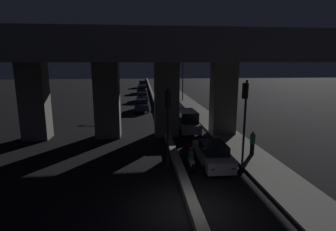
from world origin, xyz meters
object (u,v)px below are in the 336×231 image
object	(u,v)px
car_dark_blue_third_oncoming	(141,89)
car_dark_blue_second_oncoming	(142,97)
traffic_light_left_of_median	(168,114)
pedestrian_on_sidewalk	(252,143)
traffic_light_right_of_median	(245,108)
street_lamp	(181,75)
car_silver_fourth_oncoming	(142,84)
car_silver_second	(187,121)
car_dark_blue_fourth	(170,102)
car_silver_lead	(212,154)
car_silver_third	(179,113)
motorcycle_white_filtering_near	(191,160)
car_dark_blue_lead_oncoming	(142,105)

from	to	relation	value
car_dark_blue_third_oncoming	car_dark_blue_second_oncoming	bearing A→B (deg)	-2.19
traffic_light_left_of_median	pedestrian_on_sidewalk	world-z (taller)	traffic_light_left_of_median
traffic_light_left_of_median	traffic_light_right_of_median	size ratio (longest dim) A/B	0.92
street_lamp	car_silver_fourth_oncoming	distance (m)	27.12
street_lamp	car_silver_second	distance (m)	21.09
car_silver_second	car_dark_blue_fourth	xyz separation A→B (m)	(-0.10, 14.11, -0.32)
car_silver_fourth_oncoming	traffic_light_right_of_median	bearing A→B (deg)	4.08
street_lamp	car_silver_lead	xyz separation A→B (m)	(-2.36, -29.05, -3.72)
car_dark_blue_third_oncoming	car_silver_fourth_oncoming	xyz separation A→B (m)	(0.23, 13.81, 0.07)
car_silver_second	car_silver_third	distance (m)	5.55
street_lamp	car_dark_blue_second_oncoming	distance (m)	7.65
motorcycle_white_filtering_near	traffic_light_right_of_median	bearing A→B (deg)	-82.41
street_lamp	car_dark_blue_second_oncoming	bearing A→B (deg)	178.07
car_silver_third	car_dark_blue_lead_oncoming	distance (m)	7.54
traffic_light_left_of_median	street_lamp	distance (m)	29.67
street_lamp	car_dark_blue_lead_oncoming	distance (m)	11.80
traffic_light_right_of_median	motorcycle_white_filtering_near	xyz separation A→B (m)	(-3.35, -0.34, -3.09)
car_silver_third	car_dark_blue_third_oncoming	distance (m)	27.72
car_dark_blue_second_oncoming	car_silver_lead	bearing A→B (deg)	7.34
motorcycle_white_filtering_near	traffic_light_left_of_median	bearing A→B (deg)	78.46
car_silver_second	motorcycle_white_filtering_near	xyz separation A→B (m)	(-1.30, -8.87, -0.44)
traffic_light_right_of_median	car_dark_blue_second_oncoming	bearing A→B (deg)	101.92
traffic_light_right_of_median	pedestrian_on_sidewalk	bearing A→B (deg)	49.32
car_dark_blue_second_oncoming	car_dark_blue_third_oncoming	size ratio (longest dim) A/B	0.96
car_dark_blue_third_oncoming	street_lamp	bearing A→B (deg)	26.21
traffic_light_left_of_median	car_silver_fourth_oncoming	xyz separation A→B (m)	(-1.32, 55.27, -2.49)
traffic_light_right_of_median	street_lamp	bearing A→B (deg)	89.09
traffic_light_right_of_median	car_silver_second	bearing A→B (deg)	103.46
car_silver_second	pedestrian_on_sidewalk	distance (m)	7.75
car_dark_blue_second_oncoming	car_dark_blue_third_oncoming	xyz separation A→B (m)	(-0.11, 12.05, 0.11)
car_dark_blue_second_oncoming	car_silver_fourth_oncoming	size ratio (longest dim) A/B	1.10
street_lamp	motorcycle_white_filtering_near	distance (m)	30.03
car_dark_blue_fourth	car_dark_blue_second_oncoming	bearing A→B (deg)	31.08
car_dark_blue_fourth	car_dark_blue_second_oncoming	world-z (taller)	car_dark_blue_second_oncoming
street_lamp	car_silver_second	world-z (taller)	street_lamp
car_dark_blue_lead_oncoming	car_dark_blue_third_oncoming	xyz separation A→B (m)	(0.01, 21.18, 0.06)
car_dark_blue_second_oncoming	car_silver_fourth_oncoming	world-z (taller)	car_silver_fourth_oncoming
car_silver_third	car_silver_fourth_oncoming	distance (m)	41.39
traffic_light_left_of_median	street_lamp	size ratio (longest dim) A/B	0.66
pedestrian_on_sidewalk	car_silver_lead	bearing A→B (deg)	-156.29
car_silver_second	car_dark_blue_second_oncoming	distance (m)	21.29
traffic_light_left_of_median	car_dark_blue_third_oncoming	distance (m)	41.57
car_dark_blue_lead_oncoming	car_silver_lead	bearing A→B (deg)	13.31
car_silver_third	car_dark_blue_lead_oncoming	xyz separation A→B (m)	(-4.27, 6.21, 0.08)
car_silver_lead	car_silver_second	bearing A→B (deg)	1.25
traffic_light_left_of_median	pedestrian_on_sidewalk	xyz separation A→B (m)	(6.12, 1.57, -2.49)
car_silver_lead	car_silver_fourth_oncoming	distance (m)	55.28
traffic_light_right_of_median	motorcycle_white_filtering_near	bearing A→B (deg)	-174.28
car_silver_fourth_oncoming	pedestrian_on_sidewalk	size ratio (longest dim) A/B	2.41
traffic_light_left_of_median	motorcycle_white_filtering_near	xyz separation A→B (m)	(1.42, -0.34, -2.82)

